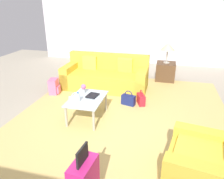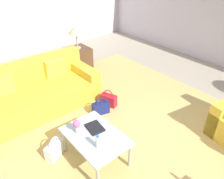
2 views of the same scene
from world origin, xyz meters
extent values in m
plane|color=#A89E89|center=(0.00, 0.00, 0.00)|extent=(12.00, 12.00, 0.00)
cube|color=silver|center=(-5.06, 0.00, 1.55)|extent=(0.12, 8.00, 3.10)
cube|color=tan|center=(-0.60, 0.20, 0.00)|extent=(5.20, 4.40, 0.01)
cube|color=gold|center=(-2.10, -0.60, 0.23)|extent=(0.98, 2.28, 0.45)
cube|color=gold|center=(-2.48, -0.60, 0.45)|extent=(0.22, 2.28, 0.90)
cube|color=gold|center=(-2.10, 0.42, 0.31)|extent=(0.98, 0.24, 0.62)
cube|color=gold|center=(-2.10, -1.62, 0.31)|extent=(0.98, 0.24, 0.62)
cube|color=yellow|center=(-2.32, -0.09, 0.63)|extent=(0.17, 0.40, 0.41)
cube|color=yellow|center=(-2.32, -1.11, 0.63)|extent=(0.12, 0.40, 0.40)
cube|color=gold|center=(0.90, 1.60, 0.22)|extent=(1.13, 1.11, 0.44)
cube|color=gold|center=(0.52, 1.67, 0.30)|extent=(0.36, 0.98, 0.60)
cube|color=yellow|center=(0.89, 1.55, 0.48)|extent=(0.84, 0.81, 0.08)
cube|color=silver|center=(-0.40, -0.50, 0.44)|extent=(0.94, 0.66, 0.02)
cylinder|color=#ADA899|center=(-0.82, -0.22, 0.22)|extent=(0.05, 0.05, 0.43)
cylinder|color=#ADA899|center=(0.02, -0.22, 0.22)|extent=(0.05, 0.05, 0.43)
cylinder|color=#ADA899|center=(-0.82, -0.78, 0.22)|extent=(0.05, 0.05, 0.43)
cylinder|color=#ADA899|center=(0.02, -0.78, 0.22)|extent=(0.05, 0.05, 0.43)
cylinder|color=silver|center=(-0.20, -0.60, 0.54)|extent=(0.06, 0.06, 0.18)
cylinder|color=#2D6BBC|center=(-0.20, -0.60, 0.65)|extent=(0.04, 0.04, 0.02)
cube|color=black|center=(-0.52, -0.42, 0.47)|extent=(0.29, 0.24, 0.03)
cylinder|color=#B2B7BC|center=(-0.62, -0.65, 0.50)|extent=(0.07, 0.07, 0.10)
sphere|color=#DB6693|center=(-0.62, -0.65, 0.60)|extent=(0.11, 0.11, 0.11)
cube|color=#513823|center=(-3.20, 1.00, 0.27)|extent=(0.56, 0.56, 0.54)
cylinder|color=#ADA899|center=(-3.20, 1.00, 0.55)|extent=(0.18, 0.18, 0.02)
cylinder|color=#ADA899|center=(-3.20, 1.00, 0.74)|extent=(0.04, 0.04, 0.36)
cone|color=beige|center=(-3.20, 1.00, 1.03)|extent=(0.42, 0.42, 0.21)
cube|color=black|center=(1.60, 0.20, 0.75)|extent=(0.24, 0.05, 0.20)
cube|color=navy|center=(-1.22, 0.21, 0.12)|extent=(0.22, 0.35, 0.24)
torus|color=navy|center=(-1.22, 0.21, 0.26)|extent=(0.07, 0.19, 0.20)
cube|color=white|center=(-0.84, -0.94, 0.12)|extent=(0.26, 0.35, 0.24)
torus|color=white|center=(-0.84, -0.94, 0.26)|extent=(0.10, 0.19, 0.20)
cube|color=red|center=(-1.32, 0.50, 0.12)|extent=(0.35, 0.25, 0.24)
torus|color=red|center=(-1.32, 0.50, 0.26)|extent=(0.19, 0.09, 0.20)
cube|color=pink|center=(-1.40, -1.80, 0.20)|extent=(0.33, 0.26, 0.40)
cube|color=pink|center=(-1.42, -1.68, 0.12)|extent=(0.22, 0.10, 0.18)
camera|label=1|loc=(3.36, 0.97, 2.30)|focal=35.00mm
camera|label=2|loc=(1.47, -1.77, 2.59)|focal=35.00mm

